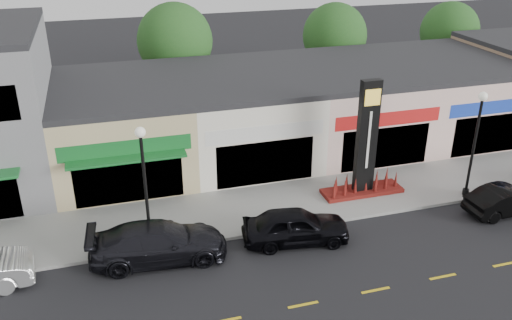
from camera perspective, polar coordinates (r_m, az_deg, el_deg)
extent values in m
plane|color=black|center=(24.20, 9.12, -9.16)|extent=(120.00, 120.00, 0.00)
cube|color=gray|center=(27.54, 5.32, -4.24)|extent=(52.00, 4.30, 0.15)
cube|color=gray|center=(25.75, 7.16, -6.56)|extent=(52.00, 0.20, 0.15)
cube|color=black|center=(25.95, -25.25, 5.38)|extent=(1.40, 0.10, 1.60)
cube|color=tan|center=(31.45, -14.08, 3.27)|extent=(7.00, 10.00, 4.50)
cube|color=#262628|center=(30.69, -14.54, 7.44)|extent=(7.00, 10.00, 0.30)
cube|color=black|center=(27.24, -13.22, -2.03)|extent=(5.25, 0.10, 2.40)
cube|color=#176829|center=(26.54, -13.58, 1.25)|extent=(6.30, 0.12, 0.80)
cube|color=#176829|center=(26.29, -13.42, 0.08)|extent=(5.60, 0.90, 0.12)
cube|color=silver|center=(32.39, -1.65, 4.66)|extent=(7.00, 10.00, 4.50)
cube|color=#262628|center=(31.64, -1.70, 8.74)|extent=(7.00, 10.00, 0.30)
cube|color=black|center=(28.32, 0.98, -0.26)|extent=(5.25, 0.10, 2.40)
cube|color=silver|center=(27.64, 1.00, 2.93)|extent=(6.30, 0.12, 0.80)
cube|color=beige|center=(34.74, 9.63, 5.72)|extent=(7.00, 10.00, 4.50)
cube|color=#262628|center=(34.05, 9.92, 9.54)|extent=(7.00, 10.00, 0.30)
cube|color=black|center=(30.98, 13.43, 1.30)|extent=(5.25, 0.10, 2.40)
cube|color=red|center=(30.36, 13.74, 4.25)|extent=(6.30, 0.12, 0.80)
cube|color=beige|center=(38.24, 19.19, 6.46)|extent=(7.00, 10.00, 4.50)
cube|color=#262628|center=(37.61, 19.71, 9.92)|extent=(7.00, 10.00, 0.30)
cube|color=black|center=(34.86, 23.53, 2.53)|extent=(5.25, 0.10, 2.40)
cube|color=blue|center=(34.32, 24.00, 5.16)|extent=(6.30, 0.12, 0.80)
cylinder|color=#382619|center=(39.58, -8.20, 7.16)|extent=(0.36, 0.36, 3.15)
sphere|color=#164919|center=(38.65, -8.53, 12.33)|extent=(5.20, 5.20, 5.20)
cylinder|color=#382619|center=(42.88, 8.00, 8.43)|extent=(0.36, 0.36, 2.97)
sphere|color=#164919|center=(42.07, 8.28, 12.88)|extent=(4.80, 4.80, 4.80)
cylinder|color=#382619|center=(47.82, 19.14, 8.90)|extent=(0.36, 0.36, 2.80)
sphere|color=#164919|center=(47.11, 19.69, 12.68)|extent=(4.60, 4.60, 4.60)
cylinder|color=black|center=(24.27, -11.03, -8.36)|extent=(0.32, 0.32, 0.30)
cylinder|color=black|center=(23.02, -11.53, -3.14)|extent=(0.14, 0.14, 5.00)
sphere|color=silver|center=(21.95, -12.10, 2.88)|extent=(0.44, 0.44, 0.44)
cylinder|color=black|center=(29.76, 21.19, -3.12)|extent=(0.32, 0.32, 0.30)
cylinder|color=black|center=(28.75, 21.95, 1.29)|extent=(0.14, 0.14, 5.00)
sphere|color=silver|center=(27.90, 22.79, 6.19)|extent=(0.44, 0.44, 0.44)
cube|color=maroon|center=(28.49, 11.08, -3.18)|extent=(4.20, 1.30, 0.20)
cube|color=black|center=(27.27, 11.57, 2.21)|extent=(1.00, 0.40, 6.00)
cube|color=yellow|center=(26.34, 12.19, 6.46)|extent=(0.80, 0.05, 0.80)
cube|color=silver|center=(27.10, 11.78, 2.04)|extent=(0.12, 0.04, 3.00)
imported|color=black|center=(23.14, -10.25, -8.54)|extent=(2.75, 5.86, 1.65)
imported|color=black|center=(23.98, 4.20, -6.95)|extent=(2.55, 4.91, 1.60)
imported|color=black|center=(28.85, 24.96, -3.82)|extent=(1.69, 4.31, 1.40)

